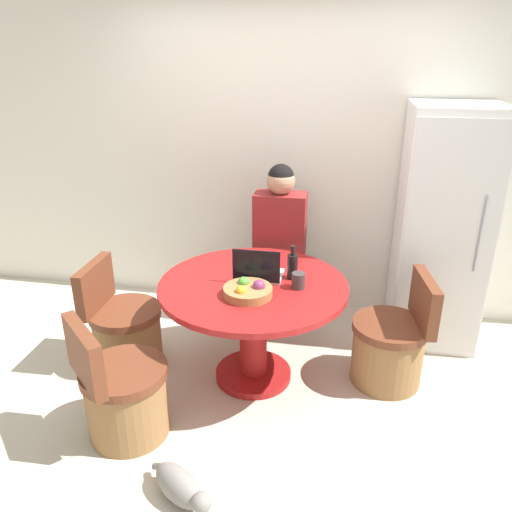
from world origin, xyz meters
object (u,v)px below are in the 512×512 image
(chair_left_side, at_px, (125,332))
(person_seated, at_px, (280,237))
(fruit_bowl, at_px, (248,290))
(cat, at_px, (180,486))
(refrigerator, at_px, (442,229))
(dining_table, at_px, (253,310))
(bottle, at_px, (292,266))
(chair_right_side, at_px, (391,347))
(laptop, at_px, (258,272))
(chair_near_left_corner, at_px, (123,396))

(chair_left_side, height_order, person_seated, person_seated)
(person_seated, height_order, fruit_bowl, person_seated)
(fruit_bowl, height_order, cat, fruit_bowl)
(refrigerator, xyz_separation_m, dining_table, (-1.26, -0.83, -0.36))
(cat, bearing_deg, bottle, 105.43)
(chair_right_side, height_order, bottle, bottle)
(chair_right_side, height_order, fruit_bowl, fruit_bowl)
(person_seated, height_order, laptop, person_seated)
(chair_right_side, height_order, person_seated, person_seated)
(chair_left_side, height_order, bottle, bottle)
(chair_near_left_corner, height_order, fruit_bowl, fruit_bowl)
(refrigerator, height_order, person_seated, refrigerator)
(chair_right_side, relative_size, fruit_bowl, 2.57)
(chair_right_side, xyz_separation_m, laptop, (-0.90, -0.07, 0.51))
(refrigerator, distance_m, dining_table, 1.55)
(chair_near_left_corner, height_order, laptop, laptop)
(chair_right_side, xyz_separation_m, person_seated, (-0.86, 0.70, 0.47))
(dining_table, bearing_deg, bottle, 27.34)
(bottle, bearing_deg, cat, -108.42)
(bottle, bearing_deg, laptop, -167.06)
(chair_near_left_corner, distance_m, cat, 0.65)
(chair_near_left_corner, bearing_deg, refrigerator, -98.32)
(refrigerator, height_order, chair_left_side, refrigerator)
(cat, bearing_deg, chair_right_side, 82.33)
(chair_right_side, bearing_deg, chair_left_side, -93.79)
(refrigerator, relative_size, cat, 4.48)
(chair_left_side, xyz_separation_m, chair_near_left_corner, (0.29, -0.66, 0.00))
(person_seated, relative_size, laptop, 4.35)
(refrigerator, bearing_deg, laptop, -148.81)
(laptop, height_order, cat, laptop)
(person_seated, bearing_deg, refrigerator, 179.44)
(refrigerator, distance_m, chair_near_left_corner, 2.50)
(dining_table, relative_size, chair_left_side, 1.57)
(refrigerator, xyz_separation_m, cat, (-1.43, -1.91, -0.80))
(dining_table, bearing_deg, chair_near_left_corner, -133.39)
(bottle, bearing_deg, refrigerator, 34.42)
(chair_near_left_corner, bearing_deg, cat, -177.40)
(chair_left_side, bearing_deg, dining_table, -90.00)
(chair_right_side, relative_size, laptop, 2.55)
(dining_table, xyz_separation_m, fruit_bowl, (0.00, -0.17, 0.23))
(refrigerator, distance_m, fruit_bowl, 1.61)
(chair_near_left_corner, distance_m, bottle, 1.31)
(chair_near_left_corner, distance_m, fruit_bowl, 0.96)
(refrigerator, bearing_deg, chair_left_side, -159.02)
(dining_table, height_order, person_seated, person_seated)
(fruit_bowl, bearing_deg, cat, -100.32)
(dining_table, distance_m, chair_left_side, 0.97)
(chair_near_left_corner, relative_size, cat, 1.96)
(chair_near_left_corner, height_order, bottle, bottle)
(laptop, xyz_separation_m, fruit_bowl, (-0.02, -0.25, -0.01))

